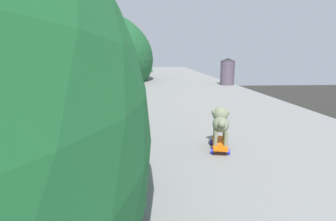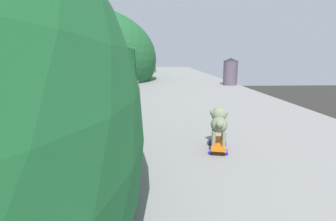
# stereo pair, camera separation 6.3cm
# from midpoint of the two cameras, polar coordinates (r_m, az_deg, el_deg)

# --- Properties ---
(green_railing) EXTENTS (0.20, 37.48, 1.15)m
(green_railing) POSITION_cam_midpoint_polar(r_m,az_deg,el_deg) (1.75, -23.24, -11.03)
(green_railing) COLOR gray
(green_railing) RESTS_ON overpass_deck
(city_bus) EXTENTS (2.53, 11.72, 3.14)m
(city_bus) POSITION_cam_midpoint_polar(r_m,az_deg,el_deg) (22.48, -27.57, -3.29)
(city_bus) COLOR red
(city_bus) RESTS_ON ground
(roadside_tree_mid) EXTENTS (5.19, 5.19, 8.89)m
(roadside_tree_mid) POSITION_cam_midpoint_polar(r_m,az_deg,el_deg) (10.42, -17.04, 10.18)
(roadside_tree_mid) COLOR #4E3E20
(roadside_tree_mid) RESTS_ON ground
(roadside_tree_far) EXTENTS (5.43, 5.43, 8.86)m
(roadside_tree_far) POSITION_cam_midpoint_polar(r_m,az_deg,el_deg) (15.37, -12.71, 8.14)
(roadside_tree_far) COLOR #483A2C
(roadside_tree_far) RESTS_ON ground
(toy_skateboard) EXTENTS (0.25, 0.44, 0.08)m
(toy_skateboard) POSITION_cam_midpoint_polar(r_m,az_deg,el_deg) (2.70, 11.46, -7.13)
(toy_skateboard) COLOR #EF600A
(toy_skateboard) RESTS_ON overpass_deck
(small_dog) EXTENTS (0.22, 0.41, 0.34)m
(small_dog) POSITION_cam_midpoint_polar(r_m,az_deg,el_deg) (2.66, 11.68, -2.31)
(small_dog) COLOR slate
(small_dog) RESTS_ON toy_skateboard
(litter_bin) EXTENTS (0.45, 0.45, 0.84)m
(litter_bin) POSITION_cam_midpoint_polar(r_m,az_deg,el_deg) (8.57, 13.61, 8.28)
(litter_bin) COLOR #514454
(litter_bin) RESTS_ON overpass_deck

